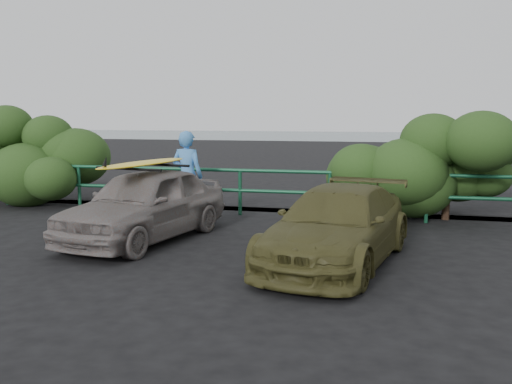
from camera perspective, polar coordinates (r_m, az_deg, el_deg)
ground at (r=8.65m, az=-17.07°, el=-7.56°), size 80.00×80.00×0.00m
ocean at (r=67.32m, az=10.12°, el=5.78°), size 200.00×200.00×0.00m
guardrail at (r=13.01m, az=-5.85°, el=0.16°), size 14.00×0.08×1.04m
shrub_left at (r=15.56m, az=-22.30°, el=3.38°), size 3.20×2.40×2.40m
shrub_right at (r=12.71m, az=16.70°, el=2.52°), size 3.20×2.40×2.29m
sedan at (r=10.35m, az=-11.08°, el=-1.20°), size 2.20×4.02×1.30m
olive_vehicle at (r=8.67m, az=8.14°, el=-3.37°), size 2.33×4.18×1.15m
man at (r=12.09m, az=-6.89°, el=1.61°), size 0.75×0.55×1.90m
roof_rack at (r=10.27m, az=-11.17°, el=2.50°), size 1.48×1.16×0.04m
surfboard at (r=10.26m, az=-11.18°, el=2.84°), size 0.97×2.57×0.07m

